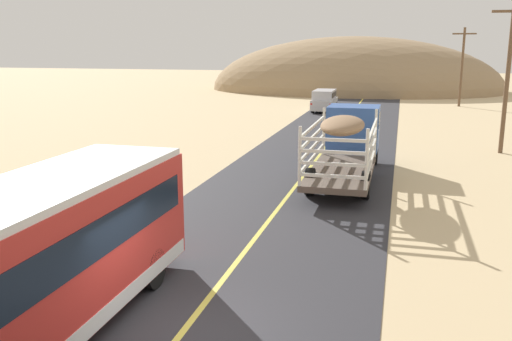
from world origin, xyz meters
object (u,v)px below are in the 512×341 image
(car_far, at_px, (324,100))
(power_pole_mid, at_px, (508,73))
(bus, at_px, (23,267))
(power_pole_far, at_px, (462,64))
(livestock_truck, at_px, (349,135))

(car_far, bearing_deg, power_pole_mid, -54.70)
(bus, bearing_deg, car_far, 89.93)
(bus, height_order, power_pole_mid, power_pole_mid)
(power_pole_far, bearing_deg, livestock_truck, -103.59)
(livestock_truck, bearing_deg, bus, -104.62)
(bus, bearing_deg, power_pole_far, 76.05)
(bus, relative_size, power_pole_far, 1.33)
(livestock_truck, relative_size, car_far, 2.10)
(power_pole_far, bearing_deg, bus, -103.95)
(car_far, distance_m, power_pole_far, 14.77)
(livestock_truck, xyz_separation_m, bus, (-4.53, -17.38, -0.04))
(bus, xyz_separation_m, power_pole_mid, (12.29, 24.45, 2.66))
(bus, height_order, car_far, bus)
(livestock_truck, height_order, power_pole_far, power_pole_far)
(livestock_truck, height_order, car_far, livestock_truck)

